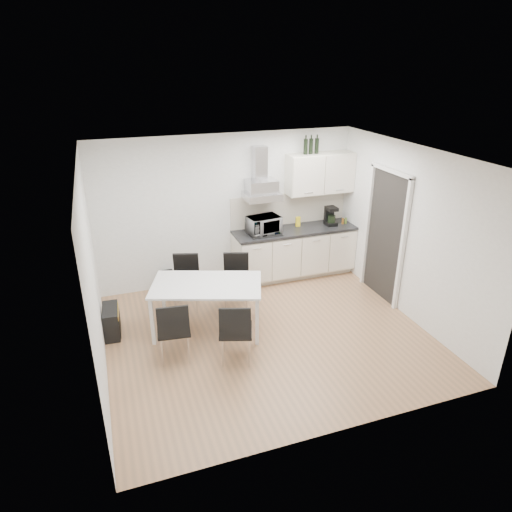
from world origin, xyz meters
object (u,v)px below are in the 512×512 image
Objects in this scene: kitchenette at (296,233)px; chair_far_left at (186,284)px; dining_table at (207,288)px; guitar_amp at (111,321)px; chair_far_right at (236,282)px; chair_near_right at (236,331)px; chair_near_left at (174,330)px; floor_speaker at (167,281)px.

chair_far_left is (-2.13, -0.57, -0.39)m from kitchenette.
dining_table is at bearing 120.19° from chair_far_left.
kitchenette is 4.81× the size of guitar_amp.
chair_near_right is at bearing 91.25° from chair_far_right.
chair_near_left is at bearing 177.06° from chair_near_right.
chair_near_right is at bearing -34.42° from guitar_amp.
dining_table reaches higher than floor_speaker.
chair_far_right is at bearing -46.79° from floor_speaker.
chair_far_left is 2.56× the size of floor_speaker.
dining_table is 5.12× the size of floor_speaker.
guitar_amp is at bearing -132.47° from floor_speaker.
chair_near_left is (-0.59, -0.55, -0.24)m from dining_table.
dining_table is at bearing -10.45° from guitar_amp.
chair_far_left is at bearing 78.70° from chair_near_left.
chair_near_left is at bearing 59.88° from chair_far_right.
guitar_amp is at bearing -163.74° from kitchenette.
dining_table is 0.78m from chair_far_left.
dining_table is 0.80m from chair_far_right.
kitchenette reaches higher than chair_near_right.
kitchenette reaches higher than chair_far_right.
chair_far_left is at bearing 1.75° from chair_far_right.
kitchenette reaches higher than dining_table.
chair_far_right and chair_near_right have the same top height.
kitchenette is 1.63m from chair_far_right.
kitchenette is at bearing 42.69° from chair_near_left.
chair_far_right reaches higher than dining_table.
chair_near_right is at bearing -78.18° from floor_speaker.
chair_near_right is (-0.41, -1.34, 0.00)m from chair_far_right.
dining_table is 0.84m from chair_near_left.
dining_table is 1.59m from floor_speaker.
kitchenette reaches higher than floor_speaker.
chair_far_right is at bearing 59.45° from dining_table.
kitchenette is at bearing 52.96° from dining_table.
kitchenette is at bearing 68.90° from chair_near_right.
chair_far_left is 1.00× the size of chair_far_right.
chair_far_right and chair_near_left have the same top height.
chair_near_right is 1.68× the size of guitar_amp.
kitchenette is at bearing 19.44° from guitar_amp.
kitchenette is 2.24m from chair_far_left.
guitar_amp is at bearing 161.08° from chair_near_right.
guitar_amp is (-3.31, -0.96, -0.62)m from kitchenette.
floor_speaker is (0.99, 1.13, -0.04)m from guitar_amp.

